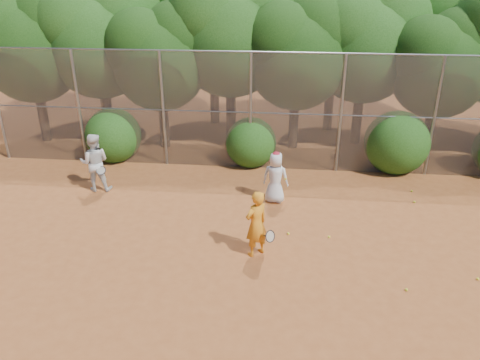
# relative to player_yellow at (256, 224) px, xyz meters

# --- Properties ---
(ground) EXTENTS (80.00, 80.00, 0.00)m
(ground) POSITION_rel_player_yellow_xyz_m (0.41, -0.56, -0.86)
(ground) COLOR brown
(ground) RESTS_ON ground
(fence_back) EXTENTS (20.05, 0.09, 4.03)m
(fence_back) POSITION_rel_player_yellow_xyz_m (0.29, 5.44, 1.20)
(fence_back) COLOR gray
(fence_back) RESTS_ON ground
(tree_0) EXTENTS (4.38, 3.81, 6.00)m
(tree_0) POSITION_rel_player_yellow_xyz_m (-9.03, 7.48, 3.08)
(tree_0) COLOR black
(tree_0) RESTS_ON ground
(tree_1) EXTENTS (4.64, 4.03, 6.35)m
(tree_1) POSITION_rel_player_yellow_xyz_m (-6.53, 7.98, 3.31)
(tree_1) COLOR black
(tree_1) RESTS_ON ground
(tree_2) EXTENTS (3.99, 3.47, 5.47)m
(tree_2) POSITION_rel_player_yellow_xyz_m (-4.04, 7.28, 2.73)
(tree_2) COLOR black
(tree_2) RESTS_ON ground
(tree_3) EXTENTS (4.89, 4.26, 6.70)m
(tree_3) POSITION_rel_player_yellow_xyz_m (-1.53, 8.29, 3.54)
(tree_3) COLOR black
(tree_3) RESTS_ON ground
(tree_4) EXTENTS (4.19, 3.64, 5.73)m
(tree_4) POSITION_rel_player_yellow_xyz_m (0.96, 7.68, 2.90)
(tree_4) COLOR black
(tree_4) RESTS_ON ground
(tree_5) EXTENTS (4.51, 3.92, 6.17)m
(tree_5) POSITION_rel_player_yellow_xyz_m (3.47, 8.48, 3.19)
(tree_5) COLOR black
(tree_5) RESTS_ON ground
(tree_6) EXTENTS (3.86, 3.36, 5.29)m
(tree_6) POSITION_rel_player_yellow_xyz_m (5.96, 7.48, 2.61)
(tree_6) COLOR black
(tree_6) RESTS_ON ground
(tree_9) EXTENTS (4.83, 4.20, 6.62)m
(tree_9) POSITION_rel_player_yellow_xyz_m (-7.53, 10.29, 3.48)
(tree_9) COLOR black
(tree_9) RESTS_ON ground
(tree_10) EXTENTS (5.15, 4.48, 7.06)m
(tree_10) POSITION_rel_player_yellow_xyz_m (-2.52, 10.49, 3.77)
(tree_10) COLOR black
(tree_10) RESTS_ON ground
(tree_11) EXTENTS (4.64, 4.03, 6.35)m
(tree_11) POSITION_rel_player_yellow_xyz_m (2.47, 10.08, 3.31)
(tree_11) COLOR black
(tree_11) RESTS_ON ground
(tree_12) EXTENTS (5.02, 4.37, 6.88)m
(tree_12) POSITION_rel_player_yellow_xyz_m (6.97, 10.69, 3.66)
(tree_12) COLOR black
(tree_12) RESTS_ON ground
(bush_0) EXTENTS (2.00, 2.00, 2.00)m
(bush_0) POSITION_rel_player_yellow_xyz_m (-5.59, 5.74, 0.14)
(bush_0) COLOR #1A4511
(bush_0) RESTS_ON ground
(bush_1) EXTENTS (1.80, 1.80, 1.80)m
(bush_1) POSITION_rel_player_yellow_xyz_m (-0.59, 5.74, 0.04)
(bush_1) COLOR #1A4511
(bush_1) RESTS_ON ground
(bush_2) EXTENTS (2.20, 2.20, 2.20)m
(bush_2) POSITION_rel_player_yellow_xyz_m (4.41, 5.74, 0.24)
(bush_2) COLOR #1A4511
(bush_2) RESTS_ON ground
(player_yellow) EXTENTS (0.87, 0.73, 1.71)m
(player_yellow) POSITION_rel_player_yellow_xyz_m (0.00, 0.00, 0.00)
(player_yellow) COLOR orange
(player_yellow) RESTS_ON ground
(player_teen) EXTENTS (0.85, 0.63, 1.60)m
(player_teen) POSITION_rel_player_yellow_xyz_m (0.37, 2.90, -0.06)
(player_teen) COLOR silver
(player_teen) RESTS_ON ground
(player_white) EXTENTS (1.01, 0.85, 1.86)m
(player_white) POSITION_rel_player_yellow_xyz_m (-5.26, 3.16, 0.07)
(player_white) COLOR silver
(player_white) RESTS_ON ground
(ball_0) EXTENTS (0.07, 0.07, 0.07)m
(ball_0) POSITION_rel_player_yellow_xyz_m (1.86, 0.93, -0.82)
(ball_0) COLOR yellow
(ball_0) RESTS_ON ground
(ball_1) EXTENTS (0.07, 0.07, 0.07)m
(ball_1) POSITION_rel_player_yellow_xyz_m (4.56, 3.21, -0.82)
(ball_1) COLOR yellow
(ball_1) RESTS_ON ground
(ball_2) EXTENTS (0.07, 0.07, 0.07)m
(ball_2) POSITION_rel_player_yellow_xyz_m (3.40, -1.12, -0.82)
(ball_2) COLOR yellow
(ball_2) RESTS_ON ground
(ball_3) EXTENTS (0.07, 0.07, 0.07)m
(ball_3) POSITION_rel_player_yellow_xyz_m (5.10, -0.55, -0.82)
(ball_3) COLOR yellow
(ball_3) RESTS_ON ground
(ball_4) EXTENTS (0.07, 0.07, 0.07)m
(ball_4) POSITION_rel_player_yellow_xyz_m (0.80, 0.99, -0.82)
(ball_4) COLOR yellow
(ball_4) RESTS_ON ground
(ball_5) EXTENTS (0.07, 0.07, 0.07)m
(ball_5) POSITION_rel_player_yellow_xyz_m (4.66, 3.97, -0.82)
(ball_5) COLOR yellow
(ball_5) RESTS_ON ground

